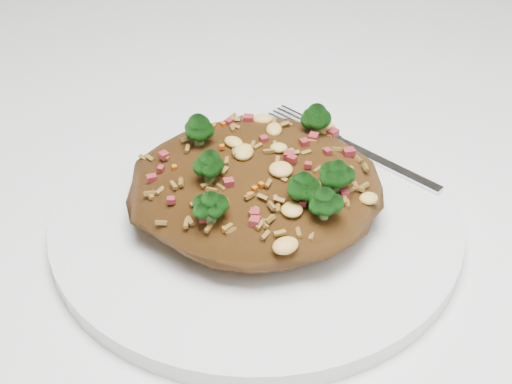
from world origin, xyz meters
TOP-DOWN VIEW (x-y plane):
  - dining_table at (0.00, 0.00)m, footprint 1.20×0.80m
  - plate at (-0.08, -0.06)m, footprint 0.29×0.29m
  - fried_rice at (-0.08, -0.06)m, footprint 0.18×0.16m
  - fork at (0.00, 0.01)m, footprint 0.13×0.12m

SIDE VIEW (x-z plane):
  - dining_table at x=0.00m, z-range 0.28..1.03m
  - plate at x=-0.08m, z-range 0.75..0.76m
  - fork at x=0.00m, z-range 0.76..0.77m
  - fried_rice at x=-0.08m, z-range 0.76..0.82m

